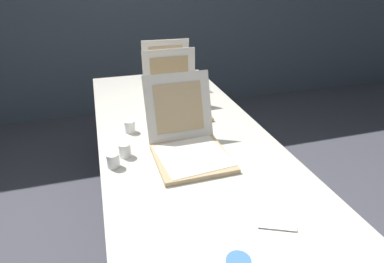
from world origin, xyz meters
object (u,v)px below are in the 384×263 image
Objects in this scene: cup_white_near_center at (125,150)px; cup_white_near_left at (113,161)px; table at (180,136)px; napkin_pile at (276,215)px; cup_white_mid at (130,127)px; pizza_box_middle at (176,104)px; pizza_box_front at (189,146)px; pizza_box_back at (169,85)px.

cup_white_near_left is (-0.06, -0.08, 0.00)m from cup_white_near_center.
napkin_pile is at bearing -78.98° from table.
cup_white_near_left is at bearing -143.74° from table.
cup_white_mid is 0.35m from cup_white_near_left.
pizza_box_middle is at bearing 96.45° from napkin_pile.
cup_white_near_left is at bearing -131.03° from pizza_box_middle.
pizza_box_middle is 5.49× the size of cup_white_mid.
pizza_box_middle is at bearing 81.19° from table.
cup_white_near_left is 0.73m from napkin_pile.
table is 4.79× the size of pizza_box_front.
cup_white_mid is at bearing 117.27° from napkin_pile.
pizza_box_middle reaches higher than napkin_pile.
cup_white_mid is (-0.31, -0.20, -0.02)m from pizza_box_middle.
cup_white_mid is at bearing 125.90° from pizza_box_front.
pizza_box_front is 0.36m from cup_white_near_left.
pizza_box_back is 0.66m from cup_white_mid.
pizza_box_middle is at bearing -93.00° from pizza_box_back.
pizza_box_back is (0.11, 0.89, 0.00)m from pizza_box_front.
cup_white_near_center and cup_white_near_left have the same top height.
napkin_pile is (0.18, -0.50, -0.05)m from pizza_box_front.
pizza_box_front is 0.54m from napkin_pile.
napkin_pile is (0.15, -0.78, 0.05)m from table.
cup_white_near_center is 0.10m from cup_white_near_left.
pizza_box_middle reaches higher than table.
cup_white_near_left is at bearing -127.33° from cup_white_near_center.
pizza_box_front is 6.77× the size of cup_white_mid.
cup_white_near_center is at bearing 164.67° from pizza_box_front.
pizza_box_back is 0.91m from cup_white_near_center.
pizza_box_middle is at bearing 32.28° from cup_white_mid.
pizza_box_front is at bearing -96.35° from table.
pizza_box_front is at bearing -14.45° from cup_white_near_center.
pizza_box_middle is (0.07, 0.52, 0.00)m from pizza_box_front.
cup_white_mid is at bearing 171.10° from table.
table is 10.99× the size of napkin_pile.
cup_white_near_left is (-0.42, -0.52, -0.02)m from pizza_box_middle.
pizza_box_middle is 0.37m from cup_white_mid.
pizza_box_front is 0.90m from pizza_box_back.
pizza_box_middle is 0.37m from pizza_box_back.
cup_white_near_center is at bearing -147.92° from table.
cup_white_mid and cup_white_near_center have the same top height.
table is 0.30m from pizza_box_front.
table is at bearing 82.77° from pizza_box_front.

